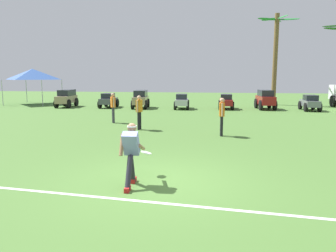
{
  "coord_description": "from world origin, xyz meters",
  "views": [
    {
      "loc": [
        1.27,
        -7.28,
        2.46
      ],
      "look_at": [
        -0.17,
        2.67,
        0.9
      ],
      "focal_mm": 35.0,
      "sensor_mm": 36.0,
      "label": 1
    }
  ],
  "objects": [
    {
      "name": "ground_plane",
      "position": [
        0.0,
        0.0,
        0.0
      ],
      "size": [
        80.0,
        80.0,
        0.0
      ],
      "primitive_type": "plane",
      "color": "#476E30"
    },
    {
      "name": "field_line_paint",
      "position": [
        0.0,
        -1.28,
        0.0
      ],
      "size": [
        22.78,
        2.38,
        0.01
      ],
      "primitive_type": "cube",
      "rotation": [
        0.0,
        0.0,
        -0.1
      ],
      "color": "white",
      "rests_on": "ground_plane"
    },
    {
      "name": "frisbee_thrower",
      "position": [
        -0.57,
        -0.35,
        0.79
      ],
      "size": [
        0.46,
        1.13,
        1.4
      ],
      "color": "#23232D",
      "rests_on": "ground_plane"
    },
    {
      "name": "frisbee_in_flight",
      "position": [
        -0.4,
        0.46,
        0.57
      ],
      "size": [
        0.35,
        0.35,
        0.09
      ],
      "color": "white"
    },
    {
      "name": "teammate_near_sideline",
      "position": [
        -2.13,
        7.14,
        0.94
      ],
      "size": [
        0.25,
        0.5,
        1.56
      ],
      "color": "black",
      "rests_on": "ground_plane"
    },
    {
      "name": "teammate_midfield",
      "position": [
        -3.97,
        9.05,
        0.94
      ],
      "size": [
        0.34,
        0.47,
        1.56
      ],
      "color": "#33333D",
      "rests_on": "ground_plane"
    },
    {
      "name": "teammate_deep",
      "position": [
        1.55,
        6.09,
        0.94
      ],
      "size": [
        0.21,
        0.49,
        1.56
      ],
      "color": "black",
      "rests_on": "ground_plane"
    },
    {
      "name": "parked_car_slot_a",
      "position": [
        -10.27,
        16.96,
        0.72
      ],
      "size": [
        1.31,
        2.47,
        1.34
      ],
      "color": "#998466",
      "rests_on": "ground_plane"
    },
    {
      "name": "parked_car_slot_b",
      "position": [
        -6.86,
        16.96,
        0.56
      ],
      "size": [
        1.13,
        2.22,
        1.1
      ],
      "color": "#474C51",
      "rests_on": "ground_plane"
    },
    {
      "name": "parked_car_slot_c",
      "position": [
        -4.31,
        16.88,
        0.72
      ],
      "size": [
        1.36,
        2.48,
        1.34
      ],
      "color": "#998466",
      "rests_on": "ground_plane"
    },
    {
      "name": "parked_car_slot_d",
      "position": [
        -1.18,
        16.79,
        0.56
      ],
      "size": [
        1.22,
        2.26,
        1.1
      ],
      "color": "#B7BABF",
      "rests_on": "ground_plane"
    },
    {
      "name": "parked_car_slot_e",
      "position": [
        2.06,
        17.11,
        0.56
      ],
      "size": [
        1.09,
        2.2,
        1.1
      ],
      "color": "maroon",
      "rests_on": "ground_plane"
    },
    {
      "name": "parked_car_slot_f",
      "position": [
        4.9,
        17.39,
        0.74
      ],
      "size": [
        1.36,
        2.43,
        1.4
      ],
      "color": "maroon",
      "rests_on": "ground_plane"
    },
    {
      "name": "parked_car_slot_g",
      "position": [
        7.87,
        16.88,
        0.56
      ],
      "size": [
        1.08,
        2.2,
        1.1
      ],
      "color": "slate",
      "rests_on": "ground_plane"
    },
    {
      "name": "palm_tree_far_left",
      "position": [
        6.1,
        21.22,
        4.16
      ],
      "size": [
        3.47,
        3.35,
        7.42
      ],
      "color": "brown",
      "rests_on": "ground_plane"
    },
    {
      "name": "event_tent",
      "position": [
        -14.24,
        19.08,
        2.55
      ],
      "size": [
        3.67,
        3.67,
        3.01
      ],
      "color": "#B2B5BA",
      "rests_on": "ground_plane"
    }
  ]
}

